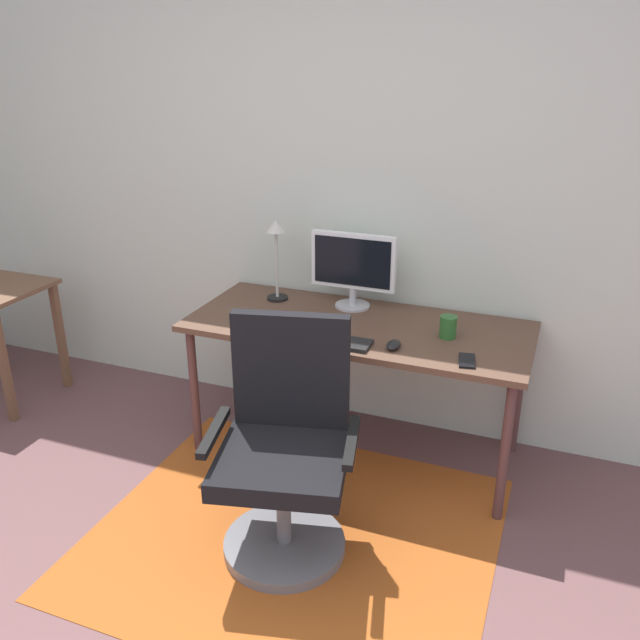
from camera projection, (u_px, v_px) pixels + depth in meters
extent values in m
cube|color=silver|center=(342.00, 185.00, 3.44)|extent=(6.00, 0.10, 2.60)
cube|color=#9E4B1B|center=(294.00, 534.00, 2.87)|extent=(1.68, 1.47, 0.01)
cube|color=brown|center=(358.00, 327.00, 3.22)|extent=(1.66, 0.70, 0.03)
cylinder|color=#513230|center=(194.00, 391.00, 3.36)|extent=(0.04, 0.04, 0.69)
cylinder|color=#513230|center=(505.00, 453.00, 2.84)|extent=(0.04, 0.04, 0.69)
cylinder|color=#513230|center=(247.00, 347.00, 3.86)|extent=(0.04, 0.04, 0.69)
cylinder|color=#513230|center=(519.00, 392.00, 3.35)|extent=(0.04, 0.04, 0.69)
cylinder|color=#B2B2B7|center=(352.00, 306.00, 3.43)|extent=(0.18, 0.18, 0.01)
cylinder|color=#B2B2B7|center=(353.00, 296.00, 3.41)|extent=(0.04, 0.04, 0.09)
cube|color=white|center=(353.00, 261.00, 3.34)|extent=(0.44, 0.04, 0.29)
cube|color=black|center=(352.00, 262.00, 3.32)|extent=(0.40, 0.00, 0.25)
cube|color=black|center=(325.00, 340.00, 3.01)|extent=(0.43, 0.13, 0.02)
ellipsoid|color=black|center=(393.00, 345.00, 2.94)|extent=(0.06, 0.10, 0.03)
cylinder|color=#275B25|center=(448.00, 327.00, 3.04)|extent=(0.08, 0.08, 0.10)
cube|color=black|center=(467.00, 361.00, 2.82)|extent=(0.09, 0.15, 0.01)
cylinder|color=black|center=(278.00, 298.00, 3.53)|extent=(0.11, 0.11, 0.01)
cylinder|color=beige|center=(277.00, 265.00, 3.46)|extent=(0.02, 0.02, 0.35)
cone|color=beige|center=(276.00, 226.00, 3.38)|extent=(0.11, 0.11, 0.06)
cylinder|color=slate|center=(285.00, 545.00, 2.77)|extent=(0.51, 0.51, 0.05)
cylinder|color=slate|center=(284.00, 505.00, 2.70)|extent=(0.06, 0.06, 0.35)
cube|color=black|center=(282.00, 461.00, 2.61)|extent=(0.61, 0.61, 0.08)
cube|color=black|center=(291.00, 370.00, 2.71)|extent=(0.48, 0.17, 0.50)
cube|color=black|center=(214.00, 432.00, 2.61)|extent=(0.12, 0.35, 0.03)
cube|color=black|center=(352.00, 442.00, 2.54)|extent=(0.12, 0.35, 0.03)
cube|color=brown|center=(4.00, 366.00, 3.63)|extent=(0.04, 0.04, 0.68)
cube|color=brown|center=(61.00, 336.00, 4.01)|extent=(0.04, 0.04, 0.68)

